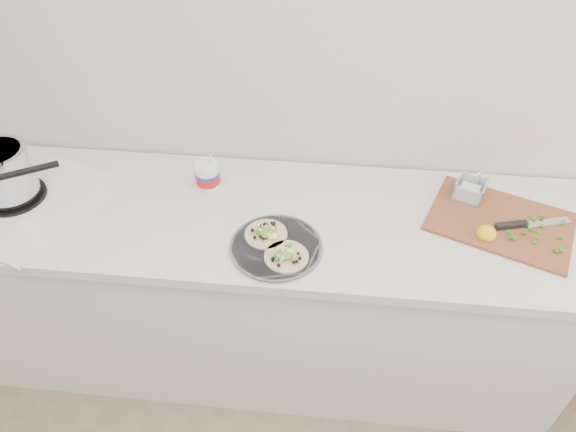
# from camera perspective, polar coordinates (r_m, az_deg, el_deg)

# --- Properties ---
(counter) EXTENTS (2.44, 0.66, 0.90)m
(counter) POSITION_cam_1_polar(r_m,az_deg,el_deg) (2.19, -2.67, -8.25)
(counter) COLOR silver
(counter) RESTS_ON ground
(stove) EXTENTS (0.69, 0.67, 0.27)m
(stove) POSITION_cam_1_polar(r_m,az_deg,el_deg) (2.11, -28.68, 3.36)
(stove) COLOR silver
(stove) RESTS_ON counter
(taco_plate) EXTENTS (0.31, 0.31, 0.04)m
(taco_plate) POSITION_cam_1_polar(r_m,az_deg,el_deg) (1.71, -1.35, -3.23)
(taco_plate) COLOR #58595F
(taco_plate) RESTS_ON counter
(tub) EXTENTS (0.09, 0.09, 0.21)m
(tub) POSITION_cam_1_polar(r_m,az_deg,el_deg) (1.95, -8.89, 4.68)
(tub) COLOR white
(tub) RESTS_ON counter
(cutboard) EXTENTS (0.56, 0.48, 0.07)m
(cutboard) POSITION_cam_1_polar(r_m,az_deg,el_deg) (1.96, 22.43, -0.05)
(cutboard) COLOR brown
(cutboard) RESTS_ON counter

